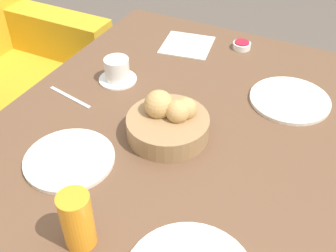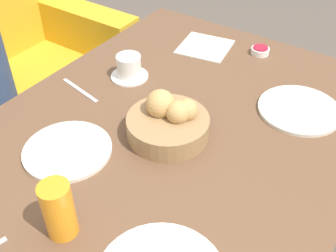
{
  "view_description": "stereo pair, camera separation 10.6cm",
  "coord_description": "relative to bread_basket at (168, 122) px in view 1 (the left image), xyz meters",
  "views": [
    {
      "loc": [
        -0.71,
        -0.37,
        1.43
      ],
      "look_at": [
        0.02,
        -0.0,
        0.75
      ],
      "focal_mm": 45.0,
      "sensor_mm": 36.0,
      "label": 1
    },
    {
      "loc": [
        -0.65,
        -0.46,
        1.43
      ],
      "look_at": [
        0.02,
        -0.0,
        0.75
      ],
      "focal_mm": 45.0,
      "sensor_mm": 36.0,
      "label": 2
    }
  ],
  "objects": [
    {
      "name": "plate_far_center",
      "position": [
        -0.19,
        0.17,
        -0.03
      ],
      "size": [
        0.22,
        0.22,
        0.01
      ],
      "color": "silver",
      "rests_on": "dining_table"
    },
    {
      "name": "juice_glass",
      "position": [
        -0.37,
        0.01,
        0.02
      ],
      "size": [
        0.06,
        0.06,
        0.13
      ],
      "color": "orange",
      "rests_on": "dining_table"
    },
    {
      "name": "coffee_cup",
      "position": [
        0.15,
        0.25,
        -0.01
      ],
      "size": [
        0.11,
        0.11,
        0.07
      ],
      "color": "white",
      "rests_on": "dining_table"
    },
    {
      "name": "bread_basket",
      "position": [
        0.0,
        0.0,
        0.0
      ],
      "size": [
        0.21,
        0.21,
        0.11
      ],
      "color": "#99754C",
      "rests_on": "dining_table"
    },
    {
      "name": "dining_table",
      "position": [
        -0.02,
        -0.0,
        -0.13
      ],
      "size": [
        1.29,
        0.92,
        0.72
      ],
      "color": "brown",
      "rests_on": "ground_plane"
    },
    {
      "name": "knife_silver",
      "position": [
        0.02,
        0.32,
        -0.04
      ],
      "size": [
        0.04,
        0.16,
        0.0
      ],
      "color": "#B7B7BC",
      "rests_on": "dining_table"
    },
    {
      "name": "jam_bowl_berry",
      "position": [
        0.51,
        -0.02,
        -0.03
      ],
      "size": [
        0.06,
        0.06,
        0.02
      ],
      "color": "white",
      "rests_on": "dining_table"
    },
    {
      "name": "plate_near_right",
      "position": [
        0.28,
        -0.24,
        -0.03
      ],
      "size": [
        0.23,
        0.23,
        0.01
      ],
      "color": "silver",
      "rests_on": "dining_table"
    },
    {
      "name": "napkin",
      "position": [
        0.44,
        0.15,
        -0.04
      ],
      "size": [
        0.19,
        0.19,
        0.0
      ],
      "color": "silver",
      "rests_on": "dining_table"
    }
  ]
}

